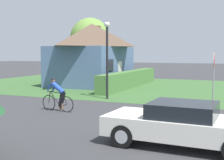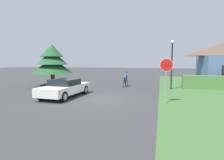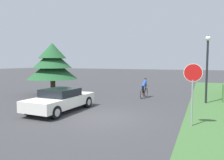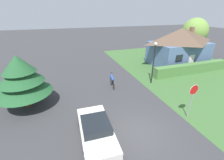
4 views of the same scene
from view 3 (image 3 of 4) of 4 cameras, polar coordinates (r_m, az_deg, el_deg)
ground_plane at (r=11.11m, az=-3.15°, el=-9.79°), size 140.00×140.00×0.00m
sedan_left_lane at (r=12.70m, az=-13.27°, el=-5.08°), size 2.05×4.50×1.29m
cyclist at (r=17.10m, az=8.39°, el=-2.17°), size 0.44×1.77×1.55m
stop_sign at (r=9.96m, az=20.34°, el=-0.38°), size 0.78×0.07×2.72m
street_lamp at (r=15.92m, az=23.62°, el=4.76°), size 0.33×0.33×4.57m
conifer_tall_near at (r=19.45m, az=-15.29°, el=4.14°), size 4.23×4.23×4.40m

